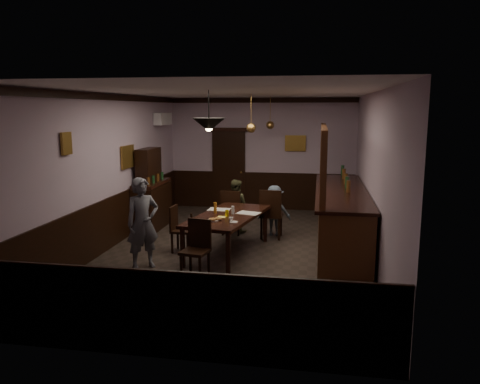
% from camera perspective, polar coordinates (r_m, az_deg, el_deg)
% --- Properties ---
extents(room, '(5.01, 8.01, 3.01)m').
position_cam_1_polar(room, '(8.73, -0.55, 2.22)').
color(room, '#2D2621').
rests_on(room, ground).
extents(dining_table, '(1.40, 2.35, 0.75)m').
position_cam_1_polar(dining_table, '(8.75, -1.51, -3.18)').
color(dining_table, black).
rests_on(dining_table, ground).
extents(chair_far_left, '(0.43, 0.43, 0.98)m').
position_cam_1_polar(chair_far_left, '(10.09, -1.07, -2.26)').
color(chair_far_left, black).
rests_on(chair_far_left, ground).
extents(chair_far_right, '(0.47, 0.47, 1.05)m').
position_cam_1_polar(chair_far_right, '(9.79, 3.80, -2.43)').
color(chair_far_right, black).
rests_on(chair_far_right, ground).
extents(chair_near, '(0.48, 0.48, 0.94)m').
position_cam_1_polar(chair_near, '(7.63, -5.27, -6.55)').
color(chair_near, black).
rests_on(chair_near, ground).
extents(chair_side, '(0.40, 0.40, 0.88)m').
position_cam_1_polar(chair_side, '(9.00, -7.48, -4.22)').
color(chair_side, black).
rests_on(chair_side, ground).
extents(person_standing, '(0.68, 0.66, 1.56)m').
position_cam_1_polar(person_standing, '(8.12, -11.78, -3.75)').
color(person_standing, '#565862').
rests_on(person_standing, ground).
extents(person_seated_left, '(0.67, 0.58, 1.17)m').
position_cam_1_polar(person_seated_left, '(10.34, -0.59, -1.67)').
color(person_seated_left, '#4C4D2E').
rests_on(person_seated_left, ground).
extents(person_seated_right, '(0.73, 0.45, 1.09)m').
position_cam_1_polar(person_seated_right, '(10.07, 4.19, -2.28)').
color(person_seated_right, '#4C5B6D').
rests_on(person_seated_right, ground).
extents(newspaper_left, '(0.43, 0.32, 0.01)m').
position_cam_1_polar(newspaper_left, '(9.17, -2.55, -2.14)').
color(newspaper_left, silver).
rests_on(newspaper_left, dining_table).
extents(newspaper_right, '(0.49, 0.41, 0.01)m').
position_cam_1_polar(newspaper_right, '(8.84, 1.05, -2.59)').
color(newspaper_right, silver).
rests_on(newspaper_right, dining_table).
extents(napkin, '(0.18, 0.18, 0.00)m').
position_cam_1_polar(napkin, '(8.55, -2.26, -3.06)').
color(napkin, '#F3D859').
rests_on(napkin, dining_table).
extents(saucer, '(0.15, 0.15, 0.01)m').
position_cam_1_polar(saucer, '(8.15, -0.77, -3.67)').
color(saucer, white).
rests_on(saucer, dining_table).
extents(coffee_cup, '(0.09, 0.09, 0.07)m').
position_cam_1_polar(coffee_cup, '(8.17, -1.13, -3.33)').
color(coffee_cup, white).
rests_on(coffee_cup, saucer).
extents(pastry_plate, '(0.22, 0.22, 0.01)m').
position_cam_1_polar(pastry_plate, '(8.29, -3.31, -3.44)').
color(pastry_plate, white).
rests_on(pastry_plate, dining_table).
extents(pastry_ring_a, '(0.13, 0.13, 0.04)m').
position_cam_1_polar(pastry_ring_a, '(8.23, -3.40, -3.35)').
color(pastry_ring_a, '#C68C47').
rests_on(pastry_ring_a, pastry_plate).
extents(pastry_ring_b, '(0.13, 0.13, 0.04)m').
position_cam_1_polar(pastry_ring_b, '(8.28, -2.66, -3.25)').
color(pastry_ring_b, '#C68C47').
rests_on(pastry_ring_b, pastry_plate).
extents(soda_can, '(0.07, 0.07, 0.12)m').
position_cam_1_polar(soda_can, '(8.58, -1.61, -2.60)').
color(soda_can, '#FFEF15').
rests_on(soda_can, dining_table).
extents(beer_glass, '(0.06, 0.06, 0.20)m').
position_cam_1_polar(beer_glass, '(8.89, -3.04, -1.90)').
color(beer_glass, '#BF721E').
rests_on(beer_glass, dining_table).
extents(water_glass, '(0.06, 0.06, 0.15)m').
position_cam_1_polar(water_glass, '(8.77, -0.88, -2.22)').
color(water_glass, silver).
rests_on(water_glass, dining_table).
extents(pepper_mill, '(0.04, 0.04, 0.14)m').
position_cam_1_polar(pepper_mill, '(8.26, -5.95, -3.08)').
color(pepper_mill, black).
rests_on(pepper_mill, dining_table).
extents(sideboard, '(0.49, 1.38, 1.83)m').
position_cam_1_polar(sideboard, '(10.82, -10.76, -0.54)').
color(sideboard, black).
rests_on(sideboard, ground).
extents(bar_counter, '(0.98, 4.23, 2.37)m').
position_cam_1_polar(bar_counter, '(9.52, 12.19, -2.85)').
color(bar_counter, '#502815').
rests_on(bar_counter, ground).
extents(door_back, '(0.90, 0.06, 2.10)m').
position_cam_1_polar(door_back, '(12.81, -1.38, 2.70)').
color(door_back, black).
rests_on(door_back, ground).
extents(ac_unit, '(0.20, 0.85, 0.30)m').
position_cam_1_polar(ac_unit, '(12.07, -9.38, 8.79)').
color(ac_unit, white).
rests_on(ac_unit, ground).
extents(picture_left_small, '(0.04, 0.28, 0.36)m').
position_cam_1_polar(picture_left_small, '(8.00, -20.41, 5.56)').
color(picture_left_small, olive).
rests_on(picture_left_small, ground).
extents(picture_left_large, '(0.04, 0.62, 0.48)m').
position_cam_1_polar(picture_left_large, '(10.18, -13.53, 4.20)').
color(picture_left_large, olive).
rests_on(picture_left_large, ground).
extents(picture_back, '(0.55, 0.04, 0.42)m').
position_cam_1_polar(picture_back, '(12.52, 6.77, 5.91)').
color(picture_back, olive).
rests_on(picture_back, ground).
extents(pendant_iron, '(0.56, 0.56, 0.67)m').
position_cam_1_polar(pendant_iron, '(7.79, -3.81, 8.19)').
color(pendant_iron, black).
rests_on(pendant_iron, ground).
extents(pendant_brass_mid, '(0.20, 0.20, 0.81)m').
position_cam_1_polar(pendant_brass_mid, '(9.93, 1.36, 7.79)').
color(pendant_brass_mid, '#BF8C3F').
rests_on(pendant_brass_mid, ground).
extents(pendant_brass_far, '(0.20, 0.20, 0.81)m').
position_cam_1_polar(pendant_brass_far, '(11.81, 3.69, 8.13)').
color(pendant_brass_far, '#BF8C3F').
rests_on(pendant_brass_far, ground).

